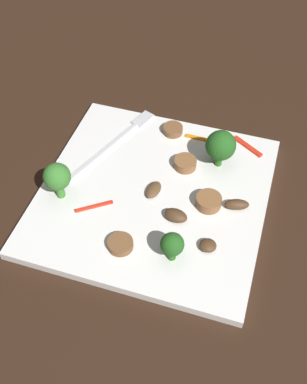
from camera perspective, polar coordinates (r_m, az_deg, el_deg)
ground_plane at (r=0.64m, az=0.00°, el=-0.71°), size 1.40×1.40×0.00m
plate at (r=0.63m, az=0.00°, el=-0.36°), size 0.30×0.30×0.01m
fork at (r=0.70m, az=-4.36°, el=6.41°), size 0.17×0.08×0.00m
broccoli_floret_0 at (r=0.64m, az=8.21°, el=5.60°), size 0.04×0.04×0.06m
broccoli_floret_1 at (r=0.54m, az=2.29°, el=-6.48°), size 0.03×0.03×0.04m
broccoli_floret_2 at (r=0.61m, az=-11.69°, el=1.76°), size 0.04×0.04×0.06m
sausage_slice_0 at (r=0.65m, az=3.90°, el=3.51°), size 0.04×0.04×0.01m
sausage_slice_1 at (r=0.61m, az=6.77°, el=-1.07°), size 0.04×0.04×0.01m
sausage_slice_2 at (r=0.57m, az=-4.06°, el=-6.37°), size 0.04×0.04×0.01m
sausage_slice_3 at (r=0.70m, az=2.37°, el=7.61°), size 0.04×0.04×0.01m
mushroom_0 at (r=0.57m, az=6.65°, el=-6.50°), size 0.03×0.03×0.01m
mushroom_1 at (r=0.61m, az=10.13°, el=-1.51°), size 0.02×0.03×0.01m
mushroom_2 at (r=0.63m, az=-0.20°, el=0.62°), size 0.03×0.02×0.01m
mushroom_3 at (r=0.59m, az=2.73°, el=-2.88°), size 0.02×0.03×0.01m
pepper_strip_0 at (r=0.61m, az=-7.28°, el=-1.75°), size 0.03×0.04×0.00m
pepper_strip_1 at (r=0.70m, az=6.04°, el=6.44°), size 0.01×0.05×0.00m
pepper_strip_2 at (r=0.70m, az=11.42°, el=5.47°), size 0.03×0.05×0.00m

